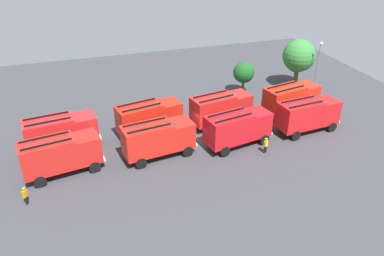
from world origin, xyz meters
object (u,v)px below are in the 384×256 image
(fire_truck_4, at_px, (61,131))
(fire_truck_6, at_px, (221,108))
(fire_truck_0, at_px, (61,153))
(fire_truck_3, at_px, (308,114))
(firefighter_1, at_px, (34,134))
(tree_2, at_px, (297,61))
(traffic_cone_1, at_px, (166,117))
(fire_truck_7, at_px, (291,98))
(lamppost, at_px, (318,65))
(traffic_cone_0, at_px, (92,130))
(tree_0, at_px, (244,73))
(fire_truck_2, at_px, (238,127))
(fire_truck_1, at_px, (158,138))
(fire_truck_5, at_px, (149,117))
(firefighter_2, at_px, (25,195))
(tree_1, at_px, (299,56))
(firefighter_0, at_px, (266,145))

(fire_truck_4, distance_m, fire_truck_6, 17.40)
(fire_truck_0, height_order, fire_truck_3, same)
(fire_truck_4, xyz_separation_m, firefighter_1, (-2.82, 2.45, -1.18))
(tree_2, bearing_deg, traffic_cone_1, -165.94)
(fire_truck_7, relative_size, lamppost, 1.04)
(fire_truck_0, bearing_deg, traffic_cone_0, 56.28)
(fire_truck_4, xyz_separation_m, tree_0, (23.64, 7.58, 0.80))
(fire_truck_2, bearing_deg, fire_truck_6, 78.95)
(fire_truck_1, height_order, fire_truck_7, same)
(fire_truck_5, distance_m, tree_0, 16.17)
(fire_truck_5, xyz_separation_m, tree_2, (23.11, 8.07, 1.19))
(fire_truck_2, relative_size, traffic_cone_1, 13.23)
(fire_truck_5, bearing_deg, firefighter_2, -157.44)
(firefighter_1, distance_m, traffic_cone_0, 5.93)
(lamppost, bearing_deg, firefighter_1, -177.25)
(fire_truck_1, height_order, tree_1, tree_1)
(traffic_cone_1, bearing_deg, traffic_cone_0, -176.01)
(tree_0, bearing_deg, fire_truck_7, -70.25)
(fire_truck_7, distance_m, tree_1, 9.16)
(firefighter_1, distance_m, lamppost, 35.53)
(tree_1, bearing_deg, traffic_cone_0, -171.21)
(firefighter_1, distance_m, traffic_cone_1, 14.65)
(fire_truck_7, bearing_deg, fire_truck_0, 177.96)
(lamppost, bearing_deg, firefighter_0, -139.54)
(tree_1, bearing_deg, tree_0, 176.75)
(fire_truck_5, height_order, firefighter_2, fire_truck_5)
(firefighter_0, height_order, tree_0, tree_0)
(fire_truck_2, xyz_separation_m, tree_1, (14.17, 11.83, 2.46))
(firefighter_2, relative_size, traffic_cone_0, 2.33)
(tree_1, bearing_deg, fire_truck_1, -153.11)
(tree_0, relative_size, lamppost, 0.60)
(firefighter_1, distance_m, tree_2, 35.69)
(fire_truck_3, bearing_deg, traffic_cone_1, 146.40)
(fire_truck_4, height_order, fire_truck_6, same)
(fire_truck_4, height_order, firefighter_2, fire_truck_4)
(fire_truck_3, bearing_deg, tree_1, 58.68)
(fire_truck_6, distance_m, traffic_cone_0, 14.68)
(fire_truck_0, distance_m, firefighter_0, 19.81)
(firefighter_2, height_order, tree_0, tree_0)
(fire_truck_3, distance_m, fire_truck_4, 26.27)
(tree_1, height_order, traffic_cone_1, tree_1)
(traffic_cone_1, bearing_deg, fire_truck_4, -164.17)
(tree_0, bearing_deg, fire_truck_3, -79.13)
(fire_truck_3, xyz_separation_m, firefighter_2, (-29.06, -3.64, -1.25))
(fire_truck_3, bearing_deg, firefighter_2, -178.08)
(firefighter_1, relative_size, traffic_cone_1, 3.06)
(fire_truck_4, distance_m, fire_truck_7, 26.37)
(fire_truck_0, bearing_deg, lamppost, 5.05)
(firefighter_2, relative_size, tree_2, 0.33)
(fire_truck_2, height_order, tree_2, tree_2)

